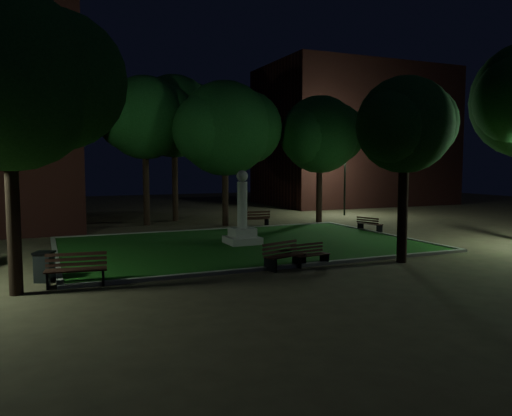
{
  "coord_description": "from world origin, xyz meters",
  "views": [
    {
      "loc": [
        -8.01,
        -18.08,
        3.54
      ],
      "look_at": [
        0.22,
        1.0,
        1.71
      ],
      "focal_mm": 35.0,
      "sensor_mm": 36.0,
      "label": 1
    }
  ],
  "objects_px": {
    "monument": "(242,224)",
    "bench_far_side": "(254,220)",
    "bench_west_near": "(76,271)",
    "bench_near_left": "(284,256)",
    "bench_near_right": "(310,255)",
    "bench_right_side": "(369,224)",
    "trash_bin": "(44,266)"
  },
  "relations": [
    {
      "from": "bench_west_near",
      "to": "bench_right_side",
      "type": "distance_m",
      "value": 16.39
    },
    {
      "from": "bench_near_left",
      "to": "bench_near_right",
      "type": "height_order",
      "value": "bench_near_left"
    },
    {
      "from": "bench_near_left",
      "to": "bench_far_side",
      "type": "height_order",
      "value": "bench_far_side"
    },
    {
      "from": "bench_near_left",
      "to": "bench_west_near",
      "type": "bearing_deg",
      "value": 159.27
    },
    {
      "from": "bench_west_near",
      "to": "bench_far_side",
      "type": "height_order",
      "value": "bench_west_near"
    },
    {
      "from": "bench_far_side",
      "to": "trash_bin",
      "type": "relative_size",
      "value": 1.92
    },
    {
      "from": "bench_near_left",
      "to": "bench_right_side",
      "type": "xyz_separation_m",
      "value": [
        8.38,
        6.67,
        -0.06
      ]
    },
    {
      "from": "bench_near_left",
      "to": "bench_west_near",
      "type": "height_order",
      "value": "bench_west_near"
    },
    {
      "from": "bench_near_left",
      "to": "trash_bin",
      "type": "relative_size",
      "value": 1.87
    },
    {
      "from": "trash_bin",
      "to": "bench_far_side",
      "type": "bearing_deg",
      "value": 40.88
    },
    {
      "from": "bench_right_side",
      "to": "bench_far_side",
      "type": "distance_m",
      "value": 6.32
    },
    {
      "from": "bench_near_left",
      "to": "bench_right_side",
      "type": "relative_size",
      "value": 1.18
    },
    {
      "from": "bench_near_right",
      "to": "bench_right_side",
      "type": "height_order",
      "value": "bench_near_right"
    },
    {
      "from": "bench_right_side",
      "to": "trash_bin",
      "type": "distance_m",
      "value": 16.86
    },
    {
      "from": "monument",
      "to": "bench_far_side",
      "type": "bearing_deg",
      "value": 62.07
    },
    {
      "from": "bench_near_right",
      "to": "bench_far_side",
      "type": "xyz_separation_m",
      "value": [
        2.37,
        10.51,
        0.08
      ]
    },
    {
      "from": "bench_near_left",
      "to": "trash_bin",
      "type": "xyz_separation_m",
      "value": [
        -7.53,
        1.1,
        0.05
      ]
    },
    {
      "from": "bench_near_right",
      "to": "bench_west_near",
      "type": "relative_size",
      "value": 0.81
    },
    {
      "from": "monument",
      "to": "bench_right_side",
      "type": "bearing_deg",
      "value": 11.66
    },
    {
      "from": "monument",
      "to": "bench_near_left",
      "type": "relative_size",
      "value": 1.86
    },
    {
      "from": "bench_near_right",
      "to": "bench_west_near",
      "type": "bearing_deg",
      "value": 170.79
    },
    {
      "from": "monument",
      "to": "bench_near_right",
      "type": "relative_size",
      "value": 2.22
    },
    {
      "from": "monument",
      "to": "bench_near_right",
      "type": "height_order",
      "value": "monument"
    },
    {
      "from": "bench_near_left",
      "to": "bench_far_side",
      "type": "relative_size",
      "value": 0.98
    },
    {
      "from": "bench_near_left",
      "to": "trash_bin",
      "type": "height_order",
      "value": "trash_bin"
    },
    {
      "from": "bench_near_left",
      "to": "bench_near_right",
      "type": "bearing_deg",
      "value": -16.0
    },
    {
      "from": "bench_near_right",
      "to": "bench_far_side",
      "type": "height_order",
      "value": "bench_far_side"
    },
    {
      "from": "bench_west_near",
      "to": "trash_bin",
      "type": "height_order",
      "value": "bench_west_near"
    },
    {
      "from": "bench_near_right",
      "to": "trash_bin",
      "type": "relative_size",
      "value": 1.57
    },
    {
      "from": "bench_right_side",
      "to": "trash_bin",
      "type": "height_order",
      "value": "trash_bin"
    },
    {
      "from": "bench_near_left",
      "to": "bench_near_right",
      "type": "xyz_separation_m",
      "value": [
        1.04,
        0.05,
        -0.06
      ]
    },
    {
      "from": "monument",
      "to": "bench_near_left",
      "type": "distance_m",
      "value": 5.09
    }
  ]
}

